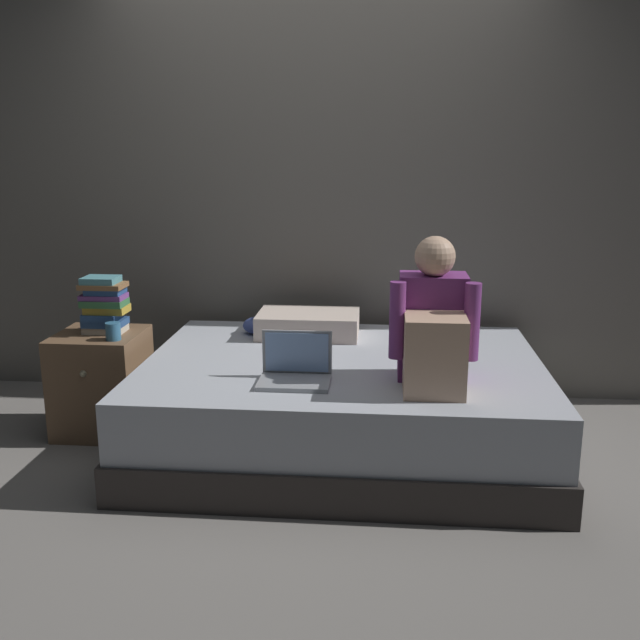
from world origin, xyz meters
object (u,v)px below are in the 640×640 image
at_px(bed, 343,404).
at_px(nightstand, 102,382).
at_px(mug, 113,331).
at_px(clothes_pile, 269,325).
at_px(person_sitting, 433,329).
at_px(laptop, 295,370).
at_px(pillow, 308,324).
at_px(book_stack, 104,305).

xyz_separation_m(bed, nightstand, (-1.30, 0.11, 0.04)).
height_order(mug, clothes_pile, mug).
distance_m(bed, nightstand, 1.31).
bearing_deg(nightstand, person_sitting, -14.11).
xyz_separation_m(person_sitting, laptop, (-0.61, -0.03, -0.20)).
distance_m(laptop, clothes_pile, 0.84).
bearing_deg(bed, clothes_pile, 135.01).
height_order(person_sitting, pillow, person_sitting).
height_order(laptop, book_stack, book_stack).
bearing_deg(person_sitting, mug, 168.89).
height_order(person_sitting, mug, person_sitting).
xyz_separation_m(nightstand, laptop, (1.11, -0.46, 0.25)).
bearing_deg(pillow, laptop, -88.04).
bearing_deg(bed, mug, -179.36).
bearing_deg(pillow, clothes_pile, -178.07).
bearing_deg(book_stack, clothes_pile, 21.14).
bearing_deg(mug, book_stack, 123.89).
bearing_deg(nightstand, clothes_pile, 21.39).
relative_size(person_sitting, clothes_pile, 2.20).
bearing_deg(clothes_pile, person_sitting, -41.77).
distance_m(bed, clothes_pile, 0.69).
bearing_deg(laptop, clothes_pile, 107.21).
bearing_deg(person_sitting, clothes_pile, 138.23).
height_order(bed, book_stack, book_stack).
distance_m(bed, pillow, 0.59).
distance_m(nightstand, person_sitting, 1.82).
bearing_deg(book_stack, person_sitting, -15.00).
relative_size(nightstand, book_stack, 1.80).
bearing_deg(pillow, book_stack, -162.68).
distance_m(nightstand, laptop, 1.22).
bearing_deg(clothes_pile, nightstand, -158.61).
height_order(person_sitting, clothes_pile, person_sitting).
bearing_deg(laptop, mug, 160.54).
relative_size(person_sitting, pillow, 1.17).
relative_size(laptop, pillow, 0.57).
distance_m(pillow, book_stack, 1.10).
xyz_separation_m(bed, mug, (-1.17, -0.01, 0.36)).
relative_size(pillow, book_stack, 1.86).
xyz_separation_m(laptop, mug, (-0.98, 0.34, 0.07)).
relative_size(mug, clothes_pile, 0.30).
xyz_separation_m(bed, clothes_pile, (-0.44, 0.44, 0.29)).
height_order(nightstand, book_stack, book_stack).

